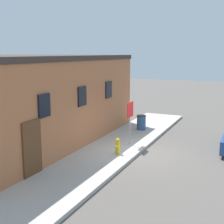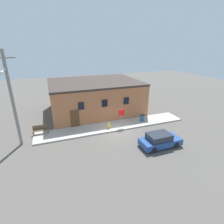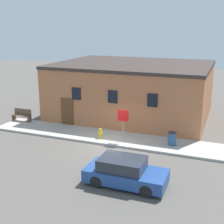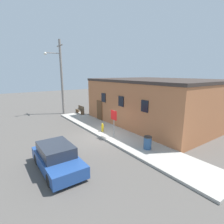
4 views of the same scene
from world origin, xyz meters
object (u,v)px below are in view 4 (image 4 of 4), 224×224
stop_sign (114,118)px  bench (80,110)px  fire_hydrant (102,127)px  utility_pole (61,76)px  parked_car (57,158)px  trash_bin (148,143)px

stop_sign → bench: 9.11m
fire_hydrant → stop_sign: size_ratio=0.34×
fire_hydrant → utility_pole: (-9.16, -0.14, 4.23)m
utility_pole → parked_car: utility_pole is taller
bench → trash_bin: bench is taller
fire_hydrant → parked_car: (3.46, -5.05, 0.14)m
bench → parked_car: (10.81, -6.46, 0.04)m
bench → parked_car: bearing=-30.9°
bench → parked_car: size_ratio=0.39×
stop_sign → utility_pole: (-10.75, -0.19, 3.10)m
parked_car → stop_sign: bearing=110.2°
fire_hydrant → stop_sign: bearing=1.7°
fire_hydrant → parked_car: parked_car is taller
bench → trash_bin: 12.09m
trash_bin → parked_car: (-1.24, -5.59, 0.07)m
fire_hydrant → trash_bin: size_ratio=0.85×
parked_car → trash_bin: bearing=77.5°
stop_sign → bench: (-8.94, 1.37, -1.04)m
stop_sign → parked_car: 5.52m
utility_pole → parked_car: size_ratio=2.26×
bench → utility_pole: (-1.80, -1.55, 4.13)m
stop_sign → bench: bearing=171.3°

